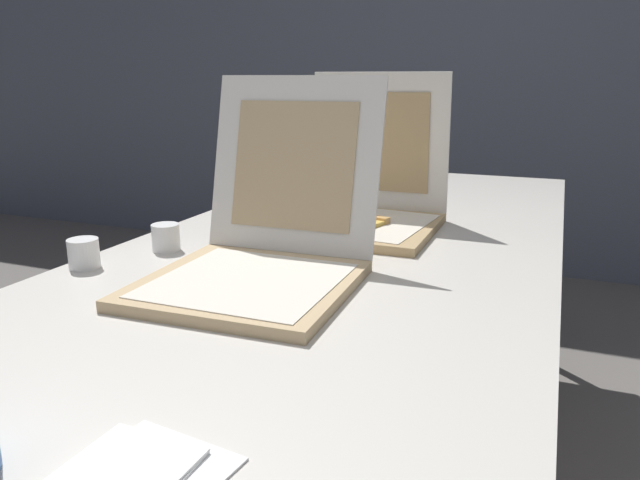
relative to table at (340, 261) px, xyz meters
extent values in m
cube|color=slate|center=(0.00, 2.31, 0.61)|extent=(10.00, 0.10, 2.60)
cube|color=beige|center=(0.00, 0.00, 0.03)|extent=(0.99, 2.42, 0.03)
cylinder|color=#38383D|center=(-0.42, 1.14, -0.34)|extent=(0.04, 0.04, 0.70)
cylinder|color=#38383D|center=(0.42, 1.14, -0.34)|extent=(0.04, 0.04, 0.70)
cube|color=tan|center=(-0.05, -0.36, 0.05)|extent=(0.39, 0.39, 0.02)
cube|color=silver|center=(-0.05, -0.37, 0.06)|extent=(0.33, 0.33, 0.00)
cube|color=white|center=(-0.06, -0.12, 0.25)|extent=(0.38, 0.11, 0.37)
cube|color=tan|center=(-0.06, -0.13, 0.25)|extent=(0.28, 0.08, 0.27)
cube|color=tan|center=(0.00, 0.15, 0.05)|extent=(0.38, 0.38, 0.02)
cube|color=silver|center=(0.00, 0.15, 0.06)|extent=(0.36, 0.36, 0.00)
cube|color=white|center=(0.00, 0.32, 0.25)|extent=(0.38, 0.04, 0.38)
cube|color=tan|center=(0.00, 0.31, 0.25)|extent=(0.27, 0.03, 0.27)
cube|color=#E5B74C|center=(0.02, 0.11, 0.07)|extent=(0.10, 0.12, 0.01)
cube|color=tan|center=(0.04, 0.16, 0.07)|extent=(0.08, 0.04, 0.02)
sphere|color=red|center=(0.02, 0.12, 0.08)|extent=(0.02, 0.02, 0.02)
cylinder|color=white|center=(-0.31, 0.09, 0.07)|extent=(0.06, 0.06, 0.06)
cylinder|color=white|center=(-0.44, -0.37, 0.07)|extent=(0.06, 0.06, 0.06)
cylinder|color=white|center=(-0.18, 0.42, 0.07)|extent=(0.06, 0.06, 0.06)
cylinder|color=white|center=(-0.36, -0.19, 0.07)|extent=(0.06, 0.06, 0.06)
cube|color=white|center=(0.11, -0.88, 0.04)|extent=(0.17, 0.17, 0.00)
cube|color=white|center=(0.10, -0.89, 0.04)|extent=(0.12, 0.12, 0.00)
cube|color=white|center=(0.09, -0.89, 0.05)|extent=(0.12, 0.12, 0.00)
camera|label=1|loc=(0.47, -1.29, 0.43)|focal=33.50mm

